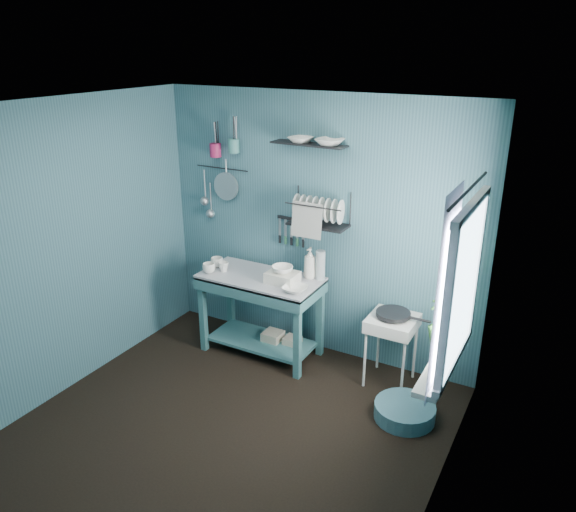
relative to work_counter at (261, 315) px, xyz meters
The scene contains 36 objects.
floor 1.27m from the work_counter, 70.44° to the right, with size 3.20×3.20×0.00m, color black.
ceiling 2.41m from the work_counter, 70.44° to the right, with size 3.20×3.20×0.00m, color silver.
wall_back 1.00m from the work_counter, 42.74° to the left, with size 3.20×3.20×0.00m, color #345F6B.
wall_front 2.79m from the work_counter, 81.32° to the right, with size 3.20×3.20×0.00m, color #345F6B.
wall_left 1.85m from the work_counter, 136.71° to the right, with size 3.00×3.00×0.00m, color #345F6B.
wall_right 2.45m from the work_counter, 29.43° to the right, with size 3.00×3.00×0.00m, color #345F6B.
work_counter is the anchor object (origin of this frame).
mug_left 0.68m from the work_counter, 161.57° to the right, with size 0.12×0.12×0.10m, color white.
mug_mid 0.59m from the work_counter, behind, with size 0.10×0.10×0.09m, color white.
mug_right 0.68m from the work_counter, behind, with size 0.12×0.12×0.10m, color white.
wash_tub 0.52m from the work_counter, ahead, with size 0.28×0.22×0.10m, color silver.
tub_bowl 0.59m from the work_counter, ahead, with size 0.20×0.20×0.06m, color white.
soap_bottle 0.73m from the work_counter, 25.46° to the left, with size 0.12×0.12×0.30m, color silver.
water_bottle 0.79m from the work_counter, 22.93° to the left, with size 0.09×0.09×0.28m, color #A2B1B5.
counter_bowl 0.64m from the work_counter, 18.43° to the right, with size 0.22×0.22×0.05m, color white.
hotplate_stand 1.29m from the work_counter, ahead, with size 0.41×0.41×0.65m, color silver.
frying_pan 1.32m from the work_counter, ahead, with size 0.30×0.30×0.04m, color black.
knife_strip 0.98m from the work_counter, 65.77° to the left, with size 0.32×0.02×0.03m, color black.
dish_rack 1.20m from the work_counter, 26.74° to the left, with size 0.55×0.24×0.32m, color black.
upper_shelf 1.70m from the work_counter, 37.24° to the left, with size 0.70×0.18×0.01m, color black.
shelf_bowl_left 1.72m from the work_counter, 44.37° to the left, with size 0.21×0.21×0.05m, color white.
shelf_bowl_right 1.77m from the work_counter, 25.85° to the left, with size 0.24×0.24×0.06m, color white.
utensil_cup_magenta 1.67m from the work_counter, 156.49° to the left, with size 0.11×0.11×0.13m, color #B12056.
utensil_cup_teal 1.65m from the work_counter, 147.28° to the left, with size 0.11×0.11×0.13m, color teal.
colander 1.32m from the work_counter, 151.06° to the left, with size 0.28×0.28×0.03m, color #AAACB2.
ladle_outer 1.45m from the work_counter, 158.76° to the left, with size 0.01×0.01×0.30m, color #AAACB2.
ladle_inner 1.32m from the work_counter, 157.16° to the left, with size 0.01×0.01×0.30m, color #AAACB2.
hook_rail 1.50m from the work_counter, 151.77° to the left, with size 0.01×0.01×0.60m, color black.
window_glass 2.32m from the work_counter, 18.88° to the right, with size 1.10×1.10×0.00m, color white.
windowsill 2.06m from the work_counter, 19.66° to the right, with size 0.16×0.95×0.04m, color silver.
curtain 2.40m from the work_counter, 27.01° to the right, with size 1.35×1.35×0.00m, color silver.
curtain_rod 2.63m from the work_counter, 19.28° to the right, with size 0.02×0.02×1.05m, color black.
potted_plant 2.05m from the work_counter, 16.60° to the right, with size 0.24×0.24×0.43m, color #285F26.
storage_tin_large 0.32m from the work_counter, 26.57° to the left, with size 0.18×0.18×0.22m, color tan.
storage_tin_small 0.44m from the work_counter, 14.93° to the left, with size 0.15×0.15×0.20m, color tan.
floor_basin 1.65m from the work_counter, 12.28° to the right, with size 0.50×0.50×0.13m, color #41717F.
Camera 1 is at (2.18, -3.03, 2.91)m, focal length 35.00 mm.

